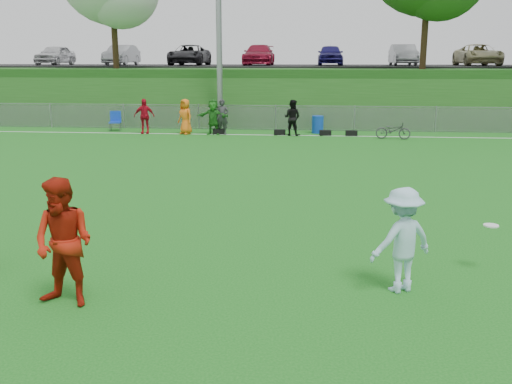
# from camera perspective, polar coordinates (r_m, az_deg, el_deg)

# --- Properties ---
(ground) EXTENTS (120.00, 120.00, 0.00)m
(ground) POSITION_cam_1_polar(r_m,az_deg,el_deg) (10.09, -5.69, -7.83)
(ground) COLOR #125915
(ground) RESTS_ON ground
(sideline_far) EXTENTS (60.00, 0.10, 0.01)m
(sideline_far) POSITION_cam_1_polar(r_m,az_deg,el_deg) (27.53, 1.68, 5.71)
(sideline_far) COLOR white
(sideline_far) RESTS_ON ground
(fence) EXTENTS (58.00, 0.06, 1.30)m
(fence) POSITION_cam_1_polar(r_m,az_deg,el_deg) (29.43, 1.97, 7.46)
(fence) COLOR gray
(fence) RESTS_ON ground
(berm) EXTENTS (120.00, 18.00, 3.00)m
(berm) POSITION_cam_1_polar(r_m,az_deg,el_deg) (40.32, 3.03, 10.23)
(berm) COLOR #1A4B15
(berm) RESTS_ON ground
(parking_lot) EXTENTS (120.00, 12.00, 0.10)m
(parking_lot) POSITION_cam_1_polar(r_m,az_deg,el_deg) (42.27, 3.19, 12.47)
(parking_lot) COLOR black
(parking_lot) RESTS_ON berm
(car_row) EXTENTS (32.04, 5.18, 1.44)m
(car_row) POSITION_cam_1_polar(r_m,az_deg,el_deg) (41.34, 1.48, 13.54)
(car_row) COLOR silver
(car_row) RESTS_ON parking_lot
(spectator_row) EXTENTS (8.23, 0.91, 1.69)m
(spectator_row) POSITION_cam_1_polar(r_m,az_deg,el_deg) (27.77, -4.21, 7.50)
(spectator_row) COLOR #B60C1F
(spectator_row) RESTS_ON ground
(gear_bags) EXTENTS (6.96, 0.32, 0.26)m
(gear_bags) POSITION_cam_1_polar(r_m,az_deg,el_deg) (27.56, 3.75, 5.96)
(gear_bags) COLOR black
(gear_bags) RESTS_ON ground
(player_red_center) EXTENTS (1.08, 0.91, 1.94)m
(player_red_center) POSITION_cam_1_polar(r_m,az_deg,el_deg) (8.86, -18.67, -4.84)
(player_red_center) COLOR #A81B0B
(player_red_center) RESTS_ON ground
(player_blue) EXTENTS (1.25, 1.07, 1.68)m
(player_blue) POSITION_cam_1_polar(r_m,az_deg,el_deg) (9.24, 14.39, -4.67)
(player_blue) COLOR #A5D2E6
(player_blue) RESTS_ON ground
(frisbee) EXTENTS (0.26, 0.26, 0.02)m
(frisbee) POSITION_cam_1_polar(r_m,az_deg,el_deg) (10.58, 22.45, -3.11)
(frisbee) COLOR white
(frisbee) RESTS_ON ground
(recycling_bin) EXTENTS (0.67, 0.67, 0.85)m
(recycling_bin) POSITION_cam_1_polar(r_m,az_deg,el_deg) (28.40, 6.18, 6.73)
(recycling_bin) COLOR #0F3DAA
(recycling_bin) RESTS_ON ground
(camp_chair) EXTENTS (0.64, 0.65, 0.99)m
(camp_chair) POSITION_cam_1_polar(r_m,az_deg,el_deg) (29.96, -13.89, 6.50)
(camp_chair) COLOR #1038B7
(camp_chair) RESTS_ON ground
(bicycle) EXTENTS (1.62, 0.78, 0.82)m
(bicycle) POSITION_cam_1_polar(r_m,az_deg,el_deg) (26.86, 13.55, 6.03)
(bicycle) COLOR #323235
(bicycle) RESTS_ON ground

